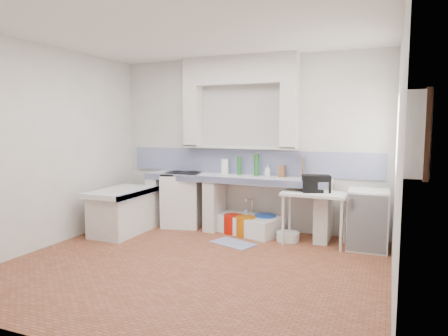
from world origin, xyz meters
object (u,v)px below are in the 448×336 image
at_px(stove, 183,200).
at_px(sink, 248,225).
at_px(side_table, 314,218).
at_px(fridge, 368,220).

distance_m(stove, sink, 1.21).
bearing_deg(stove, sink, -13.33).
bearing_deg(side_table, stove, 174.61).
relative_size(stove, sink, 0.84).
height_order(sink, fridge, fridge).
distance_m(side_table, fridge, 0.73).
height_order(sink, side_table, side_table).
height_order(side_table, fridge, fridge).
distance_m(stove, fridge, 2.98).
relative_size(stove, fridge, 1.06).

